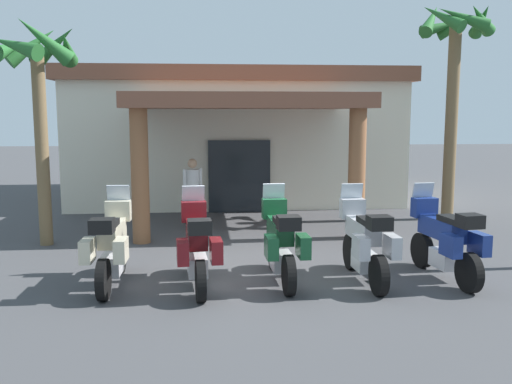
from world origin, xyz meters
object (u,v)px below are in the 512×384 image
Objects in this scene: motorcycle_silver at (365,242)px; palm_tree_roadside at (38,73)px; motorcycle_cream at (111,245)px; motorcycle_maroon at (197,246)px; palm_tree_near_portico at (455,54)px; motorcycle_blue at (446,240)px; motorcycle_green at (281,242)px; pedestrian at (193,188)px; motel_building at (233,134)px.

palm_tree_roadside is at bearing 59.65° from motorcycle_silver.
motorcycle_cream and motorcycle_maroon have the same top height.
palm_tree_near_portico is at bearing 12.38° from palm_tree_roadside.
motorcycle_maroon is at bearing 89.23° from motorcycle_silver.
motorcycle_blue is at bearing -90.32° from motorcycle_cream.
motorcycle_cream and motorcycle_blue have the same top height.
motorcycle_cream is 1.00× the size of motorcycle_maroon.
palm_tree_near_portico reaches higher than motorcycle_blue.
palm_tree_roadside is 0.83× the size of palm_tree_near_portico.
palm_tree_near_portico is (8.16, 5.44, 3.72)m from motorcycle_cream.
motorcycle_green is at bearing -134.28° from palm_tree_near_portico.
motorcycle_green is 1.26× the size of pedestrian.
motel_building is 1.95× the size of palm_tree_near_portico.
motorcycle_green is (2.86, 0.01, 0.00)m from motorcycle_cream.
pedestrian reaches higher than motorcycle_maroon.
pedestrian is at bearing -103.27° from motel_building.
pedestrian is 0.36× the size of palm_tree_roadside.
motorcycle_silver is at bearing -80.89° from motel_building.
pedestrian is (-0.21, 4.94, 0.32)m from motorcycle_maroon.
motorcycle_maroon is 0.45× the size of palm_tree_roadside.
motorcycle_silver is (1.82, -10.47, -1.46)m from motel_building.
motorcycle_cream is 1.26× the size of pedestrian.
motorcycle_cream is at bearing 136.15° from pedestrian.
motorcycle_silver is 1.00× the size of motorcycle_blue.
motorcycle_cream and motorcycle_green have the same top height.
palm_tree_roadside is (-4.82, 3.21, 3.03)m from motorcycle_green.
motorcycle_maroon is (1.43, -0.19, 0.00)m from motorcycle_cream.
motorcycle_maroon is 9.53m from palm_tree_near_portico.
motorcycle_cream is 5.73m from motorcycle_blue.
motorcycle_cream is at bearing 77.48° from motorcycle_maroon.
motorcycle_silver is (4.29, -0.11, 0.00)m from motorcycle_cream.
motorcycle_maroon is 1.00× the size of motorcycle_silver.
motorcycle_silver is 0.38× the size of palm_tree_near_portico.
palm_tree_roadside is (-1.96, 3.22, 3.03)m from motorcycle_cream.
motorcycle_silver is at bearing -124.86° from palm_tree_near_portico.
motorcycle_cream is at bearing -58.68° from palm_tree_roadside.
motorcycle_maroon is 1.00× the size of motorcycle_blue.
motel_building is 5.86m from pedestrian.
motel_building is 5.18× the size of motorcycle_green.
motorcycle_silver is 1.26× the size of pedestrian.
motel_building is at bearing 9.84° from motorcycle_blue.
motel_building is at bearing 58.22° from palm_tree_roadside.
pedestrian is at bearing -13.85° from motorcycle_cream.
pedestrian is at bearing -2.59° from motorcycle_maroon.
motorcycle_green is at bearing 169.66° from pedestrian.
motorcycle_blue is at bearing -94.42° from motorcycle_green.
palm_tree_near_portico is at bearing -55.70° from motorcycle_cream.
motorcycle_cream is 1.44m from motorcycle_maroon.
palm_tree_near_portico reaches higher than pedestrian.
motel_building is 11.05m from motorcycle_blue.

